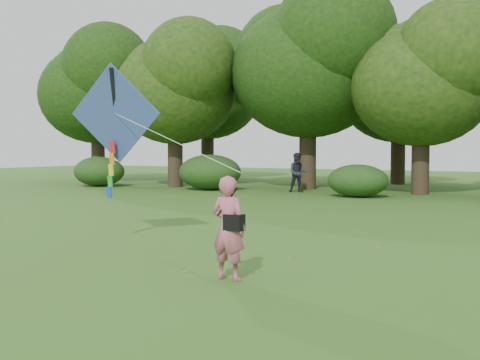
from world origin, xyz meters
The scene contains 7 objects.
ground centered at (0.00, 0.00, 0.00)m, with size 100.00×100.00×0.00m, color #265114.
man_kite_flyer centered at (-0.53, 0.22, 0.83)m, with size 0.61×0.40×1.67m, color #C45C73.
bystander_left centered at (-7.44, 18.52, 0.95)m, with size 0.92×0.72×1.90m, color #23282F.
crossbody_bag centered at (-0.41, 0.19, 0.94)m, with size 0.43×0.20×0.69m.
flying_kite centered at (-4.81, 2.46, 2.84)m, with size 5.66×2.65×3.04m.
shrub_band centered at (-0.72, 17.60, 0.86)m, with size 39.15×3.22×1.88m.
fallen_leaves centered at (0.77, 5.91, 0.01)m, with size 10.07×10.27×0.01m.
Camera 1 is at (4.30, -7.98, 2.10)m, focal length 45.00 mm.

